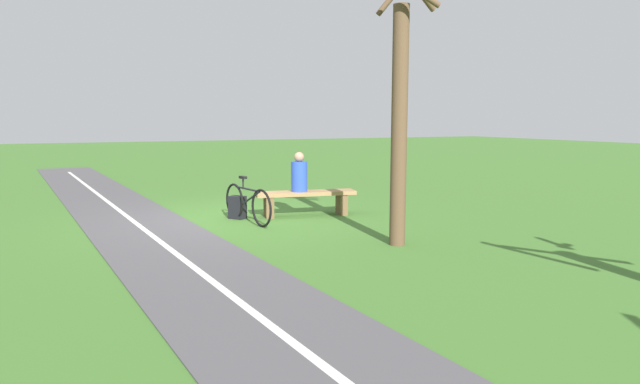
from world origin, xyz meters
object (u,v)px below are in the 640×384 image
(person_seated, at_px, (299,174))
(tree_near_bench, at_px, (400,117))
(bench, at_px, (306,198))
(bicycle, at_px, (247,203))
(backpack, at_px, (238,208))

(person_seated, height_order, tree_near_bench, tree_near_bench)
(person_seated, distance_m, tree_near_bench, 3.33)
(bench, height_order, tree_near_bench, tree_near_bench)
(person_seated, relative_size, bicycle, 0.46)
(bench, xyz_separation_m, bicycle, (1.33, 0.24, 0.02))
(bicycle, height_order, backpack, bicycle)
(bicycle, xyz_separation_m, backpack, (0.06, -0.49, -0.15))
(bicycle, bearing_deg, bench, 88.99)
(person_seated, height_order, backpack, person_seated)
(bicycle, distance_m, tree_near_bench, 3.65)
(bench, distance_m, person_seated, 0.52)
(backpack, height_order, tree_near_bench, tree_near_bench)
(person_seated, relative_size, tree_near_bench, 0.19)
(person_seated, relative_size, backpack, 1.77)
(person_seated, xyz_separation_m, bicycle, (1.20, 0.27, -0.49))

